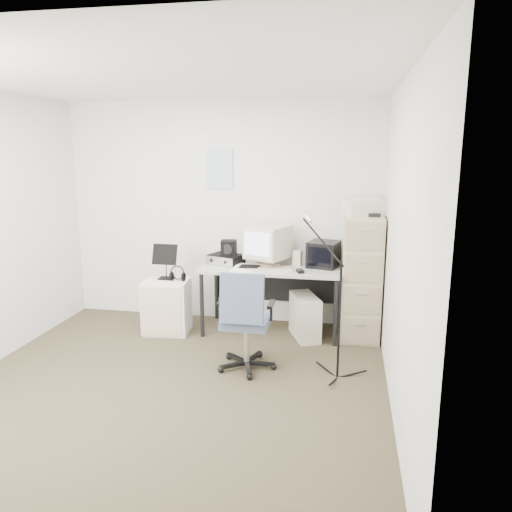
% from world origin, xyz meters
% --- Properties ---
extents(floor, '(3.60, 3.60, 0.01)m').
position_xyz_m(floor, '(0.00, 0.00, -0.01)').
color(floor, '#3C3624').
rests_on(floor, ground).
extents(ceiling, '(3.60, 3.60, 0.01)m').
position_xyz_m(ceiling, '(0.00, 0.00, 2.50)').
color(ceiling, white).
rests_on(ceiling, ground).
extents(wall_back, '(3.60, 0.02, 2.50)m').
position_xyz_m(wall_back, '(0.00, 1.80, 1.25)').
color(wall_back, silver).
rests_on(wall_back, ground).
extents(wall_front, '(3.60, 0.02, 2.50)m').
position_xyz_m(wall_front, '(0.00, -1.80, 1.25)').
color(wall_front, silver).
rests_on(wall_front, ground).
extents(wall_right, '(0.02, 3.60, 2.50)m').
position_xyz_m(wall_right, '(1.80, 0.00, 1.25)').
color(wall_right, silver).
rests_on(wall_right, ground).
extents(wall_calendar, '(0.30, 0.02, 0.44)m').
position_xyz_m(wall_calendar, '(-0.02, 1.79, 1.75)').
color(wall_calendar, white).
rests_on(wall_calendar, wall_back).
extents(filing_cabinet, '(0.40, 0.60, 1.30)m').
position_xyz_m(filing_cabinet, '(1.58, 1.48, 0.65)').
color(filing_cabinet, tan).
rests_on(filing_cabinet, floor).
extents(printer, '(0.49, 0.42, 0.16)m').
position_xyz_m(printer, '(1.58, 1.51, 1.38)').
color(printer, beige).
rests_on(printer, filing_cabinet).
extents(desk, '(1.50, 0.70, 0.73)m').
position_xyz_m(desk, '(0.63, 1.45, 0.36)').
color(desk, '#AFAFAE').
rests_on(desk, floor).
extents(crt_monitor, '(0.52, 0.53, 0.43)m').
position_xyz_m(crt_monitor, '(0.58, 1.51, 0.95)').
color(crt_monitor, beige).
rests_on(crt_monitor, desk).
extents(crt_tv, '(0.37, 0.38, 0.27)m').
position_xyz_m(crt_tv, '(1.17, 1.55, 0.87)').
color(crt_tv, black).
rests_on(crt_tv, desk).
extents(desk_speaker, '(0.10, 0.10, 0.16)m').
position_xyz_m(desk_speaker, '(0.90, 1.55, 0.81)').
color(desk_speaker, beige).
rests_on(desk_speaker, desk).
extents(keyboard, '(0.48, 0.28, 0.02)m').
position_xyz_m(keyboard, '(0.63, 1.26, 0.74)').
color(keyboard, beige).
rests_on(keyboard, desk).
extents(mouse, '(0.10, 0.12, 0.03)m').
position_xyz_m(mouse, '(0.96, 1.24, 0.75)').
color(mouse, black).
rests_on(mouse, desk).
extents(radio_receiver, '(0.42, 0.36, 0.10)m').
position_xyz_m(radio_receiver, '(0.11, 1.50, 0.78)').
color(radio_receiver, black).
rests_on(radio_receiver, desk).
extents(radio_speaker, '(0.19, 0.18, 0.17)m').
position_xyz_m(radio_speaker, '(0.15, 1.47, 0.91)').
color(radio_speaker, black).
rests_on(radio_speaker, radio_receiver).
extents(papers, '(0.26, 0.35, 0.02)m').
position_xyz_m(papers, '(0.38, 1.29, 0.74)').
color(papers, white).
rests_on(papers, desk).
extents(pc_tower, '(0.38, 0.54, 0.46)m').
position_xyz_m(pc_tower, '(1.01, 1.33, 0.23)').
color(pc_tower, beige).
rests_on(pc_tower, floor).
extents(office_chair, '(0.55, 0.55, 0.94)m').
position_xyz_m(office_chair, '(0.55, 0.47, 0.47)').
color(office_chair, '#4D5770').
rests_on(office_chair, floor).
extents(side_cart, '(0.50, 0.42, 0.58)m').
position_xyz_m(side_cart, '(-0.48, 1.21, 0.29)').
color(side_cart, white).
rests_on(side_cart, floor).
extents(music_stand, '(0.29, 0.20, 0.40)m').
position_xyz_m(music_stand, '(-0.50, 1.28, 0.78)').
color(music_stand, black).
rests_on(music_stand, side_cart).
extents(headphones, '(0.22, 0.22, 0.03)m').
position_xyz_m(headphones, '(-0.36, 1.23, 0.64)').
color(headphones, black).
rests_on(headphones, side_cart).
extents(mic_stand, '(0.03, 0.03, 1.38)m').
position_xyz_m(mic_stand, '(1.38, 0.43, 0.69)').
color(mic_stand, black).
rests_on(mic_stand, floor).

